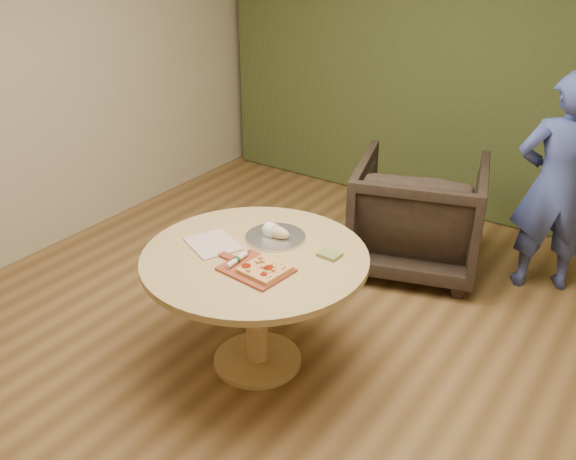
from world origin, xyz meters
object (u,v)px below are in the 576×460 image
(flatbread_pizza, at_px, (264,269))
(cutlery_roll, at_px, (237,260))
(armchair, at_px, (419,210))
(bread_roll, at_px, (274,231))
(pedestal_table, at_px, (255,276))
(serving_tray, at_px, (275,237))
(pizza_paddle, at_px, (255,269))
(person_standing, at_px, (556,185))

(flatbread_pizza, distance_m, cutlery_roll, 0.18)
(flatbread_pizza, relative_size, armchair, 0.26)
(bread_roll, xyz_separation_m, armchair, (0.32, 1.41, -0.32))
(pedestal_table, bearing_deg, serving_tray, 95.03)
(pizza_paddle, relative_size, flatbread_pizza, 1.90)
(pedestal_table, bearing_deg, flatbread_pizza, -39.43)
(flatbread_pizza, distance_m, serving_tray, 0.41)
(cutlery_roll, relative_size, serving_tray, 0.56)
(bread_roll, bearing_deg, pedestal_table, -82.77)
(bread_roll, bearing_deg, cutlery_roll, -87.48)
(pedestal_table, xyz_separation_m, armchair, (0.29, 1.64, -0.14))
(serving_tray, height_order, armchair, armchair)
(flatbread_pizza, height_order, bread_roll, bread_roll)
(pizza_paddle, relative_size, armchair, 0.49)
(pizza_paddle, bearing_deg, flatbread_pizza, 6.90)
(pedestal_table, distance_m, serving_tray, 0.27)
(pizza_paddle, distance_m, cutlery_roll, 0.12)
(pedestal_table, xyz_separation_m, cutlery_roll, (-0.01, -0.14, 0.17))
(pedestal_table, bearing_deg, cutlery_roll, -95.08)
(serving_tray, height_order, bread_roll, bread_roll)
(flatbread_pizza, distance_m, bread_roll, 0.41)
(pizza_paddle, xyz_separation_m, person_standing, (1.06, 2.03, 0.03))
(cutlery_roll, height_order, bread_roll, bread_roll)
(pizza_paddle, height_order, bread_roll, bread_roll)
(armchair, relative_size, person_standing, 0.60)
(cutlery_roll, xyz_separation_m, person_standing, (1.17, 2.04, 0.01))
(pizza_paddle, distance_m, serving_tray, 0.39)
(armchair, bearing_deg, cutlery_roll, 62.95)
(pizza_paddle, bearing_deg, armchair, 90.09)
(bread_roll, bearing_deg, flatbread_pizza, -61.89)
(flatbread_pizza, bearing_deg, armchair, 85.92)
(pizza_paddle, xyz_separation_m, flatbread_pizza, (0.06, 0.00, 0.02))
(flatbread_pizza, relative_size, person_standing, 0.15)
(pedestal_table, relative_size, flatbread_pizza, 5.30)
(flatbread_pizza, bearing_deg, pizza_paddle, -179.34)
(serving_tray, distance_m, bread_roll, 0.04)
(pedestal_table, height_order, armchair, armchair)
(pizza_paddle, bearing_deg, serving_tray, 114.64)
(pedestal_table, height_order, bread_roll, bread_roll)
(armchair, xyz_separation_m, person_standing, (0.87, 0.26, 0.32))
(serving_tray, bearing_deg, pedestal_table, -84.97)
(pedestal_table, distance_m, armchair, 1.67)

